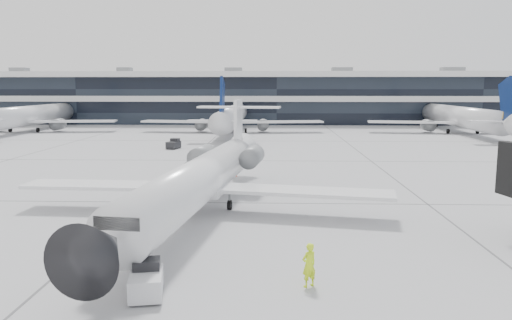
{
  "coord_description": "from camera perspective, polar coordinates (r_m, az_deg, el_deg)",
  "views": [
    {
      "loc": [
        -0.68,
        -33.92,
        8.04
      ],
      "look_at": [
        -1.96,
        2.95,
        2.6
      ],
      "focal_mm": 35.0,
      "sensor_mm": 36.0,
      "label": 1
    }
  ],
  "objects": [
    {
      "name": "baggage_tug",
      "position": [
        20.31,
        -12.42,
        -13.33
      ],
      "size": [
        1.58,
        2.26,
        1.32
      ],
      "rotation": [
        0.0,
        0.0,
        0.18
      ],
      "color": "silver",
      "rests_on": "ground"
    },
    {
      "name": "terminal",
      "position": [
        115.96,
        2.35,
        6.88
      ],
      "size": [
        170.0,
        22.0,
        10.0
      ],
      "primitive_type": "cube",
      "color": "black",
      "rests_on": "ground"
    },
    {
      "name": "traffic_cone",
      "position": [
        45.12,
        -2.39,
        -1.58
      ],
      "size": [
        0.44,
        0.44,
        0.5
      ],
      "rotation": [
        0.0,
        0.0,
        0.38
      ],
      "color": "#FF350D",
      "rests_on": "ground"
    },
    {
      "name": "bg_jet_right",
      "position": [
        95.07,
        22.12,
        2.92
      ],
      "size": [
        32.0,
        40.0,
        9.6
      ],
      "primitive_type": null,
      "color": "silver",
      "rests_on": "ground"
    },
    {
      "name": "far_tug",
      "position": [
        66.01,
        -9.39,
        1.8
      ],
      "size": [
        1.76,
        2.34,
        1.33
      ],
      "rotation": [
        0.0,
        0.0,
        -0.28
      ],
      "color": "black",
      "rests_on": "ground"
    },
    {
      "name": "bg_jet_left",
      "position": [
        99.67,
        -24.45,
        3.01
      ],
      "size": [
        32.0,
        40.0,
        9.6
      ],
      "primitive_type": null,
      "color": "silver",
      "rests_on": "ground"
    },
    {
      "name": "bg_jet_center",
      "position": [
        89.58,
        -2.71,
        3.23
      ],
      "size": [
        32.0,
        40.0,
        9.6
      ],
      "primitive_type": null,
      "color": "silver",
      "rests_on": "ground"
    },
    {
      "name": "ramp_worker",
      "position": [
        20.65,
        6.07,
        -11.84
      ],
      "size": [
        0.8,
        0.74,
        1.83
      ],
      "primitive_type": "imported",
      "rotation": [
        0.0,
        0.0,
        3.74
      ],
      "color": "#D4FF1A",
      "rests_on": "ground"
    },
    {
      "name": "regional_jet",
      "position": [
        31.87,
        -6.11,
        -1.92
      ],
      "size": [
        24.0,
        29.96,
        6.92
      ],
      "rotation": [
        0.0,
        0.0,
        -0.12
      ],
      "color": "white",
      "rests_on": "ground"
    },
    {
      "name": "ground",
      "position": [
        34.86,
        3.07,
        -4.96
      ],
      "size": [
        220.0,
        220.0,
        0.0
      ],
      "primitive_type": "plane",
      "color": "#949497",
      "rests_on": "ground"
    }
  ]
}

